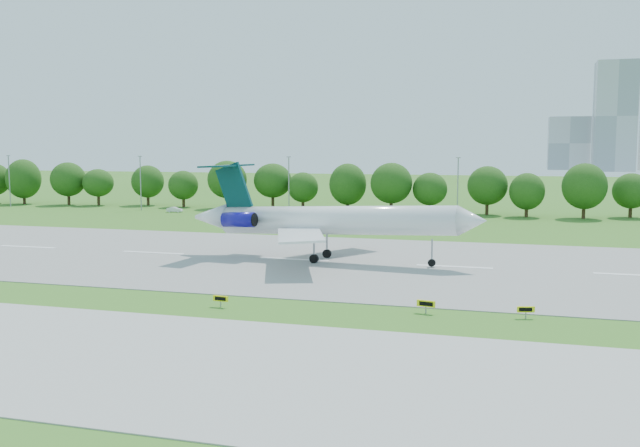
{
  "coord_description": "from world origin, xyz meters",
  "views": [
    {
      "loc": [
        27.98,
        -59.71,
        14.34
      ],
      "look_at": [
        5.41,
        18.0,
        5.54
      ],
      "focal_mm": 40.0,
      "sensor_mm": 36.0,
      "label": 1
    }
  ],
  "objects_px": {
    "service_vehicle_a": "(175,210)",
    "service_vehicle_b": "(328,215)",
    "airliner": "(321,219)",
    "taxi_sign_left": "(221,299)"
  },
  "relations": [
    {
      "from": "airliner",
      "to": "service_vehicle_a",
      "type": "xyz_separation_m",
      "value": [
        -49.23,
        54.91,
        -4.73
      ]
    },
    {
      "from": "service_vehicle_a",
      "to": "service_vehicle_b",
      "type": "bearing_deg",
      "value": -105.62
    },
    {
      "from": "service_vehicle_b",
      "to": "taxi_sign_left",
      "type": "bearing_deg",
      "value": -170.84
    },
    {
      "from": "taxi_sign_left",
      "to": "service_vehicle_b",
      "type": "distance_m",
      "value": 80.15
    },
    {
      "from": "airliner",
      "to": "taxi_sign_left",
      "type": "height_order",
      "value": "airliner"
    },
    {
      "from": "service_vehicle_b",
      "to": "service_vehicle_a",
      "type": "bearing_deg",
      "value": 85.62
    },
    {
      "from": "taxi_sign_left",
      "to": "service_vehicle_a",
      "type": "height_order",
      "value": "service_vehicle_a"
    },
    {
      "from": "airliner",
      "to": "service_vehicle_a",
      "type": "distance_m",
      "value": 73.9
    },
    {
      "from": "service_vehicle_a",
      "to": "taxi_sign_left",
      "type": "bearing_deg",
      "value": -160.66
    },
    {
      "from": "service_vehicle_a",
      "to": "service_vehicle_b",
      "type": "height_order",
      "value": "service_vehicle_b"
    }
  ]
}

